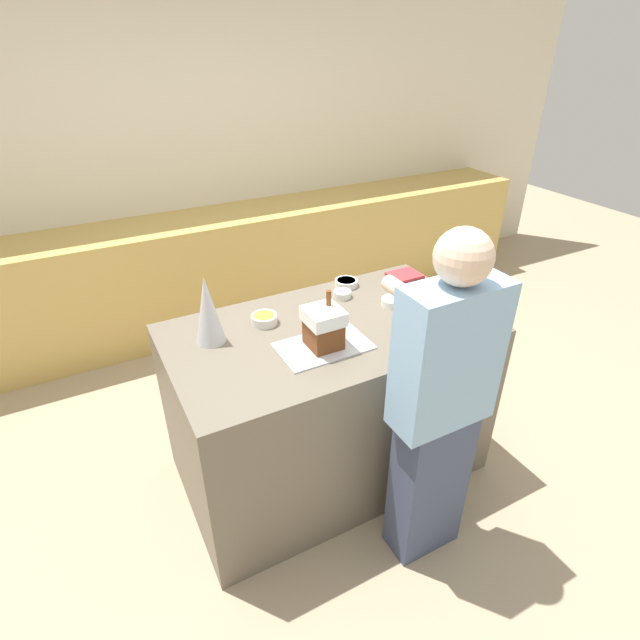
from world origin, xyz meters
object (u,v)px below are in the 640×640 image
gingerbread_house (324,327)px  decorative_tree (208,310)px  candy_bowl_behind_tray (264,319)px  baking_tray (323,346)px  candy_bowl_beside_tree (342,294)px  mug (468,320)px  candy_bowl_far_left (346,283)px  person (439,408)px  candy_bowl_near_tray_right (393,301)px  cookbook (405,275)px

gingerbread_house → decorative_tree: (-0.46, 0.30, 0.06)m
decorative_tree → candy_bowl_behind_tray: decorative_tree is taller
baking_tray → candy_bowl_behind_tray: bearing=116.1°
decorative_tree → candy_bowl_beside_tree: decorative_tree is taller
baking_tray → mug: 0.74m
candy_bowl_far_left → candy_bowl_beside_tree: 0.15m
gingerbread_house → person: bearing=-62.0°
candy_bowl_near_tray_right → person: bearing=-109.4°
candy_bowl_behind_tray → candy_bowl_near_tray_right: bearing=-11.7°
cookbook → baking_tray: bearing=-150.7°
gingerbread_house → mug: size_ratio=2.59×
gingerbread_house → candy_bowl_far_left: size_ratio=2.01×
decorative_tree → cookbook: bearing=6.8°
candy_bowl_behind_tray → candy_bowl_beside_tree: candy_bowl_behind_tray is taller
decorative_tree → candy_bowl_near_tray_right: decorative_tree is taller
candy_bowl_near_tray_right → candy_bowl_beside_tree: bearing=133.5°
person → cookbook: bearing=61.8°
candy_bowl_beside_tree → mug: bearing=-57.2°
cookbook → mug: 0.65m
gingerbread_house → candy_bowl_near_tray_right: bearing=19.8°
candy_bowl_behind_tray → person: (0.44, -0.86, -0.12)m
mug → baking_tray: bearing=164.8°
baking_tray → candy_bowl_behind_tray: 0.37m
baking_tray → person: person is taller
baking_tray → decorative_tree: (-0.45, 0.30, 0.17)m
gingerbread_house → person: (0.28, -0.53, -0.20)m
person → baking_tray: bearing=118.1°
candy_bowl_near_tray_right → candy_bowl_behind_tray: bearing=168.3°
candy_bowl_far_left → candy_bowl_behind_tray: 0.62m
candy_bowl_behind_tray → candy_bowl_near_tray_right: candy_bowl_behind_tray is taller
person → candy_bowl_far_left: bearing=81.9°
candy_bowl_behind_tray → candy_bowl_beside_tree: size_ratio=1.34×
candy_bowl_far_left → mug: size_ratio=1.29×
baking_tray → candy_bowl_behind_tray: (-0.16, 0.33, 0.02)m
candy_bowl_far_left → person: (-0.15, -1.04, -0.11)m
decorative_tree → candy_bowl_far_left: bearing=13.6°
baking_tray → gingerbread_house: size_ratio=1.62×
gingerbread_house → decorative_tree: decorative_tree is taller
candy_bowl_far_left → mug: (0.29, -0.71, 0.03)m
gingerbread_house → cookbook: size_ratio=1.42×
baking_tray → candy_bowl_far_left: size_ratio=3.26×
candy_bowl_far_left → candy_bowl_near_tray_right: 0.34m
cookbook → candy_bowl_near_tray_right: bearing=-136.3°
candy_bowl_beside_tree → gingerbread_house: bearing=-130.0°
baking_tray → mug: mug is taller
baking_tray → candy_bowl_far_left: bearing=50.2°
candy_bowl_far_left → cookbook: size_ratio=0.71×
decorative_tree → cookbook: (1.26, 0.15, -0.16)m
candy_bowl_far_left → cookbook: candy_bowl_far_left is taller
decorative_tree → person: size_ratio=0.21×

